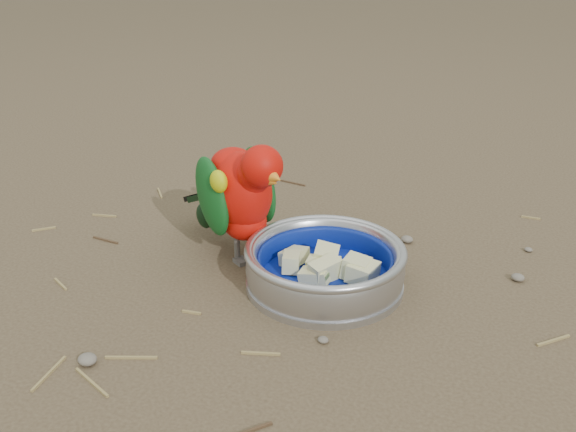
% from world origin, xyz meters
% --- Properties ---
extents(ground, '(60.00, 60.00, 0.00)m').
position_xyz_m(ground, '(0.00, 0.00, 0.00)').
color(ground, brown).
extents(food_bowl, '(0.22, 0.22, 0.02)m').
position_xyz_m(food_bowl, '(0.06, 0.03, 0.01)').
color(food_bowl, '#B2B2BA').
rests_on(food_bowl, ground).
extents(bowl_wall, '(0.22, 0.22, 0.04)m').
position_xyz_m(bowl_wall, '(0.06, 0.03, 0.04)').
color(bowl_wall, '#B2B2BA').
rests_on(bowl_wall, food_bowl).
extents(fruit_wedges, '(0.13, 0.13, 0.03)m').
position_xyz_m(fruit_wedges, '(0.06, 0.03, 0.03)').
color(fruit_wedges, beige).
rests_on(fruit_wedges, food_bowl).
extents(lory_parrot, '(0.25, 0.21, 0.19)m').
position_xyz_m(lory_parrot, '(-0.09, 0.06, 0.09)').
color(lory_parrot, red).
rests_on(lory_parrot, ground).
extents(ground_debris, '(0.90, 0.80, 0.01)m').
position_xyz_m(ground_debris, '(0.03, 0.07, 0.00)').
color(ground_debris, '#957F4B').
rests_on(ground_debris, ground).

